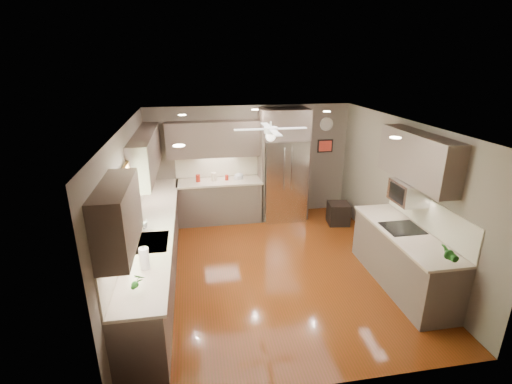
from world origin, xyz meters
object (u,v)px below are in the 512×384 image
object	(u,v)px
canister_a	(198,178)
microwave	(409,192)
potted_plant_right	(448,253)
canister_d	(227,177)
bowl	(239,178)
soap_bottle	(143,225)
potted_plant_left	(138,281)
refrigerator	(284,167)
stool	(338,213)
paper_towel	(144,258)
canister_c	(214,177)

from	to	relation	value
canister_a	microwave	world-z (taller)	microwave
potted_plant_right	microwave	xyz separation A→B (m)	(0.13, 1.23, 0.38)
canister_a	canister_d	distance (m)	0.62
microwave	bowl	bearing A→B (deg)	130.00
potted_plant_right	bowl	distance (m)	4.55
potted_plant_right	microwave	bearing A→B (deg)	84.17
soap_bottle	potted_plant_left	xyz separation A→B (m)	(0.13, -1.60, 0.03)
canister_d	bowl	world-z (taller)	canister_d
soap_bottle	refrigerator	size ratio (longest dim) A/B	0.08
potted_plant_right	potted_plant_left	bearing A→B (deg)	179.12
canister_d	refrigerator	xyz separation A→B (m)	(1.26, -0.05, 0.19)
canister_d	stool	distance (m)	2.57
paper_towel	soap_bottle	bearing A→B (deg)	97.54
potted_plant_left	potted_plant_right	xyz separation A→B (m)	(3.84, -0.06, 0.02)
bowl	microwave	size ratio (longest dim) A/B	0.40
canister_c	bowl	bearing A→B (deg)	0.86
potted_plant_left	canister_d	bearing A→B (deg)	70.54
potted_plant_left	refrigerator	world-z (taller)	refrigerator
canister_c	refrigerator	xyz separation A→B (m)	(1.54, -0.05, 0.16)
canister_a	refrigerator	size ratio (longest dim) A/B	0.06
canister_a	soap_bottle	world-z (taller)	soap_bottle
refrigerator	stool	world-z (taller)	refrigerator
canister_a	bowl	world-z (taller)	canister_a
canister_c	potted_plant_right	xyz separation A→B (m)	(2.74, -3.98, 0.07)
canister_c	paper_towel	world-z (taller)	paper_towel
potted_plant_left	potted_plant_right	distance (m)	3.84
microwave	stool	size ratio (longest dim) A/B	1.10
canister_a	potted_plant_left	bearing A→B (deg)	-101.10
potted_plant_right	refrigerator	xyz separation A→B (m)	(-1.20, 3.93, 0.09)
canister_a	canister_c	distance (m)	0.34
canister_a	refrigerator	distance (m)	1.88
potted_plant_left	refrigerator	size ratio (longest dim) A/B	0.11
canister_c	bowl	distance (m)	0.55
potted_plant_right	bowl	size ratio (longest dim) A/B	1.39
potted_plant_right	canister_a	bearing A→B (deg)	127.79
paper_towel	canister_a	bearing A→B (deg)	77.66
canister_a	microwave	size ratio (longest dim) A/B	0.28
canister_c	canister_d	distance (m)	0.28
canister_c	refrigerator	distance (m)	1.55
canister_c	stool	bearing A→B (deg)	-13.02
canister_a	canister_d	xyz separation A→B (m)	(0.62, 0.01, -0.02)
stool	canister_a	bearing A→B (deg)	168.62
canister_c	soap_bottle	xyz separation A→B (m)	(-1.23, -2.32, 0.01)
canister_d	microwave	bearing A→B (deg)	-46.83
soap_bottle	microwave	size ratio (longest dim) A/B	0.37
refrigerator	potted_plant_left	bearing A→B (deg)	-124.30
bowl	stool	size ratio (longest dim) A/B	0.45
canister_c	potted_plant_right	world-z (taller)	potted_plant_right
soap_bottle	stool	bearing A→B (deg)	23.70
potted_plant_right	stool	distance (m)	3.47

